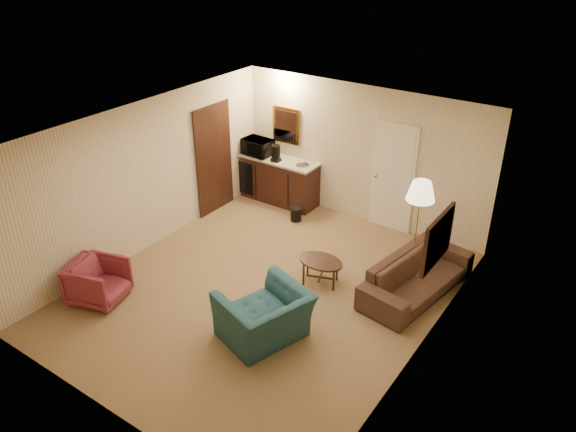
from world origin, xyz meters
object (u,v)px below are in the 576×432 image
at_px(rose_chair_near, 94,279).
at_px(floor_lamp, 416,230).
at_px(waste_bin, 296,214).
at_px(rose_chair_far, 100,280).
at_px(microwave, 257,145).
at_px(coffee_maker, 276,153).
at_px(teal_armchair, 264,309).
at_px(wetbar_cabinet, 280,180).
at_px(coffee_table, 320,272).
at_px(sofa, 418,270).

xyz_separation_m(rose_chair_near, floor_lamp, (3.69, 3.33, 0.48)).
bearing_deg(waste_bin, rose_chair_far, -104.87).
bearing_deg(microwave, coffee_maker, -4.64).
distance_m(waste_bin, coffee_maker, 1.28).
bearing_deg(teal_armchair, wetbar_cabinet, -129.87).
xyz_separation_m(rose_chair_near, coffee_table, (2.59, 2.28, -0.14)).
bearing_deg(rose_chair_far, rose_chair_near, 90.75).
bearing_deg(floor_lamp, rose_chair_far, -137.44).
relative_size(rose_chair_near, waste_bin, 2.68).
relative_size(sofa, teal_armchair, 1.86).
bearing_deg(coffee_table, waste_bin, 134.25).
height_order(waste_bin, coffee_maker, coffee_maker).
bearing_deg(waste_bin, sofa, -17.55).
distance_m(rose_chair_far, coffee_table, 3.37).
bearing_deg(sofa, coffee_maker, 79.25).
height_order(wetbar_cabinet, coffee_maker, coffee_maker).
height_order(rose_chair_far, floor_lamp, floor_lamp).
height_order(sofa, microwave, microwave).
relative_size(floor_lamp, microwave, 2.81).
relative_size(teal_armchair, coffee_table, 1.52).
height_order(coffee_table, floor_lamp, floor_lamp).
bearing_deg(wetbar_cabinet, waste_bin, -34.90).
height_order(waste_bin, microwave, microwave).
height_order(rose_chair_far, coffee_table, rose_chair_far).
relative_size(sofa, floor_lamp, 1.25).
xyz_separation_m(wetbar_cabinet, sofa, (3.60, -1.43, -0.05)).
distance_m(rose_chair_far, coffee_maker, 4.27).
bearing_deg(floor_lamp, sofa, -58.80).
distance_m(teal_armchair, coffee_table, 1.58).
height_order(sofa, rose_chair_near, sofa).
height_order(teal_armchair, floor_lamp, floor_lamp).
relative_size(rose_chair_near, microwave, 1.19).
height_order(wetbar_cabinet, rose_chair_near, wetbar_cabinet).
height_order(sofa, waste_bin, sofa).
bearing_deg(coffee_maker, floor_lamp, -17.23).
height_order(teal_armchair, coffee_maker, coffee_maker).
relative_size(floor_lamp, coffee_maker, 5.19).
bearing_deg(teal_armchair, rose_chair_near, -56.95).
xyz_separation_m(coffee_table, microwave, (-2.75, 2.01, 0.91)).
bearing_deg(waste_bin, rose_chair_near, -106.05).
distance_m(wetbar_cabinet, microwave, 0.83).
distance_m(waste_bin, microwave, 1.67).
height_order(rose_chair_near, coffee_table, rose_chair_near).
bearing_deg(teal_armchair, floor_lamp, 175.75).
bearing_deg(teal_armchair, coffee_table, -160.46).
distance_m(rose_chair_near, coffee_maker, 4.30).
bearing_deg(sofa, floor_lamp, 40.42).
relative_size(rose_chair_near, floor_lamp, 0.42).
height_order(floor_lamp, waste_bin, floor_lamp).
relative_size(sofa, coffee_maker, 6.49).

